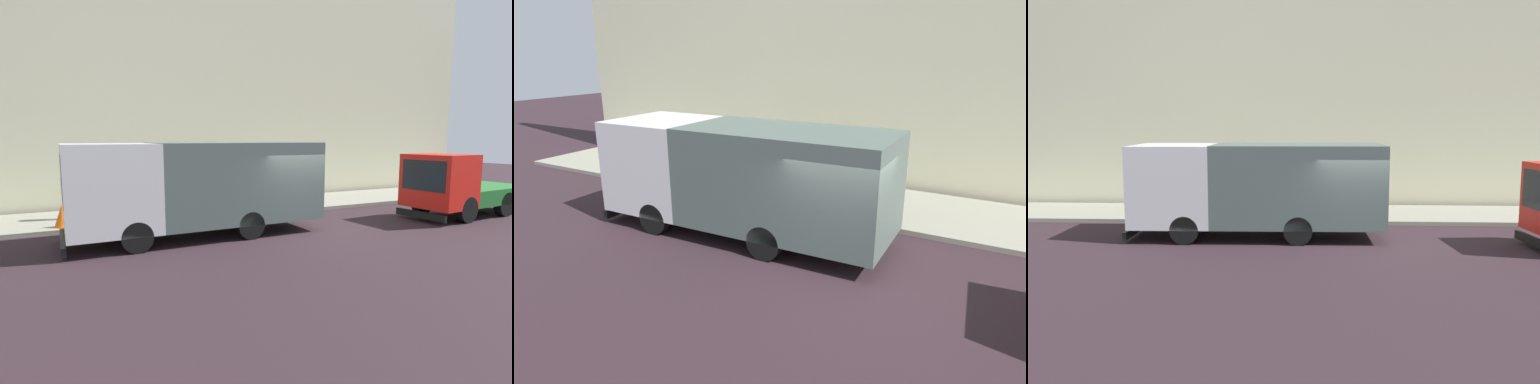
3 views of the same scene
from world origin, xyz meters
The scene contains 9 objects.
ground centered at (0.00, 0.00, 0.00)m, with size 80.00×80.00×0.00m, color #2D1E24.
sidewalk centered at (4.86, 0.00, 0.07)m, with size 3.71×30.00×0.14m, color gray.
building_facade centered at (7.21, 0.00, 6.17)m, with size 0.50×30.00×12.34m, color beige.
large_utility_truck centered at (1.03, 3.06, 1.63)m, with size 2.71×7.79×2.88m.
pedestrian_walking centered at (5.41, 3.77, 1.00)m, with size 0.47×0.47×1.62m.
pedestrian_standing centered at (4.81, 6.73, 1.04)m, with size 0.53×0.53×1.72m.
pedestrian_third centered at (4.51, 5.24, 1.11)m, with size 0.40×0.40×1.83m.
traffic_cone_orange centered at (3.48, 6.91, 0.51)m, with size 0.51×0.51×0.73m, color orange.
street_sign_post centered at (3.45, 3.16, 1.56)m, with size 0.44×0.08×2.39m.
Camera 3 is at (-15.52, 1.45, 3.62)m, focal length 37.95 mm.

